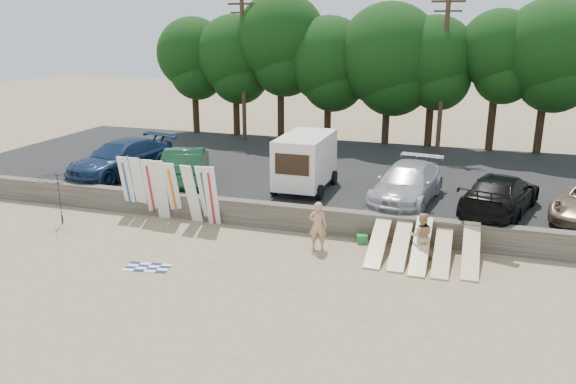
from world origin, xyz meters
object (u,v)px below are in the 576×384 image
object	(u,v)px
car_0	(121,159)
beachgoer_a	(318,226)
car_1	(186,165)
car_2	(407,184)
beach_umbrella	(58,198)
box_trailer	(305,159)
car_3	(500,194)
cooler	(362,239)
beachgoer_b	(421,236)

from	to	relation	value
car_0	beachgoer_a	distance (m)	11.99
car_0	car_1	bearing A→B (deg)	10.98
car_2	beach_umbrella	world-z (taller)	car_2
box_trailer	car_3	xyz separation A→B (m)	(8.12, -0.78, -0.61)
box_trailer	car_2	xyz separation A→B (m)	(4.51, -0.49, -0.60)
cooler	car_2	bearing A→B (deg)	50.28
box_trailer	cooler	xyz separation A→B (m)	(3.32, -3.85, -1.92)
box_trailer	beachgoer_b	size ratio (longest dim) A/B	2.36
car_2	beachgoer_a	xyz separation A→B (m)	(-2.62, -4.42, -0.60)
box_trailer	cooler	bearing A→B (deg)	-48.90
car_3	beach_umbrella	xyz separation A→B (m)	(-16.88, -4.72, -0.39)
car_0	beachgoer_a	world-z (taller)	car_0
car_0	cooler	size ratio (longest dim) A/B	15.48
box_trailer	car_3	world-z (taller)	box_trailer
beach_umbrella	car_3	bearing A→B (deg)	15.61
beachgoer_b	beach_umbrella	xyz separation A→B (m)	(-14.25, -0.83, 0.25)
box_trailer	car_3	distance (m)	8.18
box_trailer	car_1	distance (m)	5.68
car_2	beachgoer_b	size ratio (longest dim) A/B	3.27
beach_umbrella	beachgoer_b	bearing A→B (deg)	3.31
beachgoer_a	beachgoer_b	distance (m)	3.61
car_0	car_3	bearing A→B (deg)	11.91
box_trailer	beachgoer_b	bearing A→B (deg)	-39.98
car_0	car_1	xyz separation A→B (m)	(3.56, -0.14, -0.02)
box_trailer	car_3	size ratio (longest dim) A/B	0.74
car_1	car_3	xyz separation A→B (m)	(13.75, -0.26, -0.07)
box_trailer	car_0	bearing A→B (deg)	-177.25
car_1	cooler	size ratio (longest dim) A/B	13.38
car_0	car_3	distance (m)	17.32
car_3	beachgoer_a	size ratio (longest dim) A/B	2.98
beachgoer_b	cooler	xyz separation A→B (m)	(-2.18, 0.81, -0.67)
car_0	car_2	distance (m)	13.70
box_trailer	beachgoer_a	distance (m)	5.40
beachgoer_b	car_3	bearing A→B (deg)	-131.25
car_0	car_1	distance (m)	3.56
car_2	car_3	world-z (taller)	car_2
beachgoer_a	cooler	distance (m)	1.92
car_0	beachgoer_b	bearing A→B (deg)	-3.06
car_3	beach_umbrella	distance (m)	17.54
car_1	car_3	size ratio (longest dim) A/B	0.96
box_trailer	beach_umbrella	xyz separation A→B (m)	(-8.76, -5.49, -1.00)
car_0	car_2	size ratio (longest dim) A/B	1.08
car_0	beach_umbrella	bearing A→B (deg)	-71.98
car_1	beachgoer_b	distance (m)	11.89
beachgoer_b	box_trailer	bearing A→B (deg)	-47.53
beachgoer_a	car_3	bearing A→B (deg)	-156.39
beachgoer_a	cooler	xyz separation A→B (m)	(1.42, 1.06, -0.73)
car_1	cooler	xyz separation A→B (m)	(8.95, -3.33, -1.38)
car_1	box_trailer	bearing A→B (deg)	163.86
beachgoer_a	beach_umbrella	bearing A→B (deg)	-6.90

